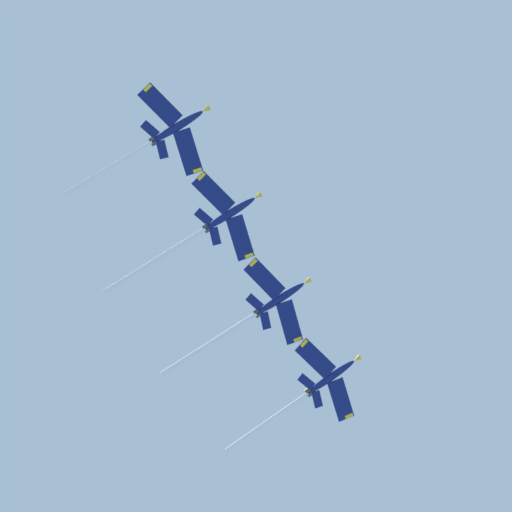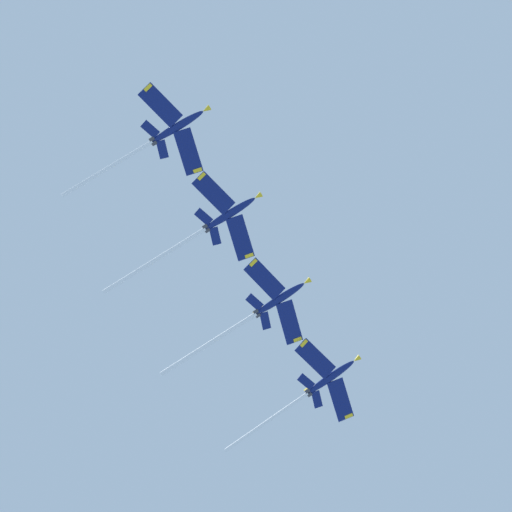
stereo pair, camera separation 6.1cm
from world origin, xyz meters
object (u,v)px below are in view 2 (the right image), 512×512
Objects in this scene: jet_inner_right at (163,136)px; jet_far_left at (319,386)px; jet_centre at (208,227)px; jet_inner_left at (259,312)px.

jet_far_left is at bearing 28.71° from jet_inner_right.
jet_centre is at bearing -154.21° from jet_far_left.
jet_centre is at bearing -150.38° from jet_inner_left.
jet_inner_right is at bearing -145.43° from jet_centre.
jet_inner_left is 40.72m from jet_inner_right.
jet_inner_left reaches higher than jet_far_left.
jet_inner_left is at bearing 29.62° from jet_centre.
jet_centre is (-36.62, -17.69, 0.01)m from jet_far_left.
jet_centre is 1.10× the size of jet_inner_right.
jet_inner_left reaches higher than jet_inner_right.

